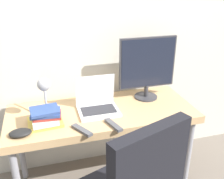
% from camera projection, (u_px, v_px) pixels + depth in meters
% --- Properties ---
extents(wall_back, '(8.00, 0.05, 2.60)m').
position_uv_depth(wall_back, '(90.00, 26.00, 2.13)').
color(wall_back, beige).
rests_on(wall_back, ground_plane).
extents(desk, '(1.45, 0.61, 0.71)m').
position_uv_depth(desk, '(102.00, 118.00, 2.07)').
color(desk, tan).
rests_on(desk, ground_plane).
extents(laptop, '(0.31, 0.25, 0.26)m').
position_uv_depth(laptop, '(97.00, 104.00, 2.02)').
color(laptop, silver).
rests_on(laptop, desk).
extents(monitor, '(0.48, 0.19, 0.52)m').
position_uv_depth(monitor, '(147.00, 66.00, 2.14)').
color(monitor, '#333338').
rests_on(monitor, desk).
extents(desk_lamp, '(0.14, 0.24, 0.32)m').
position_uv_depth(desk_lamp, '(45.00, 92.00, 1.86)').
color(desk_lamp, '#4C4C51').
rests_on(desk_lamp, desk).
extents(book_stack, '(0.25, 0.22, 0.12)m').
position_uv_depth(book_stack, '(45.00, 117.00, 1.83)').
color(book_stack, gold).
rests_on(book_stack, desk).
extents(tv_remote, '(0.12, 0.17, 0.02)m').
position_uv_depth(tv_remote, '(82.00, 130.00, 1.76)').
color(tv_remote, '#4C4C51').
rests_on(tv_remote, desk).
extents(media_remote, '(0.09, 0.18, 0.02)m').
position_uv_depth(media_remote, '(113.00, 125.00, 1.82)').
color(media_remote, '#4C4C51').
rests_on(media_remote, desk).
extents(game_controller, '(0.15, 0.10, 0.04)m').
position_uv_depth(game_controller, '(20.00, 133.00, 1.72)').
color(game_controller, black).
rests_on(game_controller, desk).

